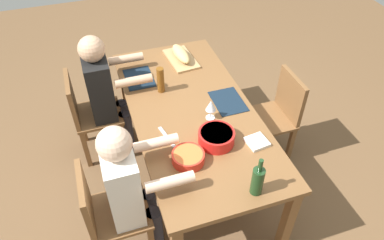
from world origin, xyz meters
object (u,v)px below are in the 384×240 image
at_px(wine_bottle, 258,180).
at_px(cutting_board, 181,59).
at_px(dining_table, 192,117).
at_px(serving_bowl_fruit, 188,157).
at_px(napkin_stack, 257,142).
at_px(bread_loaf, 181,54).
at_px(serving_bowl_greens, 216,137).
at_px(wine_glass, 211,106).
at_px(beer_bottle, 161,80).
at_px(chair_near_right, 106,212).
at_px(diner_near_right, 130,185).
at_px(chair_near_left, 88,112).
at_px(diner_near_left, 105,89).
at_px(chair_far_center, 277,113).

bearing_deg(wine_bottle, cutting_board, -179.91).
xyz_separation_m(dining_table, cutting_board, (-0.69, 0.13, 0.09)).
height_order(dining_table, serving_bowl_fruit, serving_bowl_fruit).
bearing_deg(napkin_stack, bread_loaf, -170.69).
bearing_deg(serving_bowl_greens, wine_glass, 168.59).
bearing_deg(wine_bottle, beer_bottle, -165.82).
xyz_separation_m(chair_near_right, diner_near_right, (0.00, 0.18, 0.21)).
xyz_separation_m(chair_near_left, serving_bowl_fruit, (1.03, 0.59, 0.30)).
bearing_deg(wine_glass, diner_near_left, -133.69).
bearing_deg(diner_near_left, chair_near_right, -9.76).
height_order(dining_table, napkin_stack, napkin_stack).
bearing_deg(bread_loaf, chair_near_left, -80.06).
distance_m(serving_bowl_greens, cutting_board, 1.08).
xyz_separation_m(serving_bowl_greens, napkin_stack, (0.10, 0.27, -0.04)).
height_order(diner_near_left, wine_glass, diner_near_left).
distance_m(beer_bottle, wine_glass, 0.51).
bearing_deg(dining_table, cutting_board, 169.74).
distance_m(bread_loaf, wine_bottle, 1.55).
relative_size(bread_loaf, wine_glass, 1.93).
distance_m(chair_near_left, cutting_board, 0.96).
height_order(bread_loaf, wine_bottle, wine_bottle).
relative_size(serving_bowl_fruit, wine_bottle, 0.76).
xyz_separation_m(dining_table, wine_glass, (0.14, 0.10, 0.20)).
bearing_deg(napkin_stack, cutting_board, -170.69).
bearing_deg(chair_near_left, wine_glass, 52.87).
bearing_deg(dining_table, bread_loaf, 169.74).
xyz_separation_m(beer_bottle, wine_glass, (0.44, 0.27, 0.01)).
relative_size(chair_near_left, serving_bowl_fruit, 3.87).
xyz_separation_m(chair_near_left, napkin_stack, (1.02, 1.10, 0.27)).
height_order(diner_near_right, wine_glass, diner_near_right).
height_order(wine_glass, napkin_stack, wine_glass).
bearing_deg(serving_bowl_fruit, chair_near_left, -149.96).
bearing_deg(diner_near_left, wine_bottle, 27.60).
xyz_separation_m(wine_bottle, wine_glass, (-0.72, -0.03, 0.01)).
xyz_separation_m(diner_near_right, cutting_board, (-1.23, 0.73, 0.05)).
xyz_separation_m(chair_far_center, serving_bowl_greens, (0.39, -0.73, 0.31)).
relative_size(dining_table, chair_near_right, 2.28).
distance_m(chair_near_left, wine_bottle, 1.70).
height_order(chair_near_right, diner_near_right, diner_near_right).
xyz_separation_m(chair_near_right, napkin_stack, (-0.05, 1.10, 0.27)).
distance_m(serving_bowl_fruit, serving_bowl_greens, 0.26).
bearing_deg(wine_bottle, bread_loaf, -179.91).
relative_size(bread_loaf, napkin_stack, 2.29).
bearing_deg(chair_near_left, chair_near_right, 0.00).
distance_m(chair_far_center, wine_glass, 0.79).
bearing_deg(chair_far_center, chair_near_left, -108.79).
relative_size(chair_near_left, diner_near_left, 0.71).
height_order(chair_near_left, beer_bottle, beer_bottle).
height_order(chair_near_right, napkin_stack, chair_near_right).
distance_m(chair_far_center, serving_bowl_fruit, 1.13).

